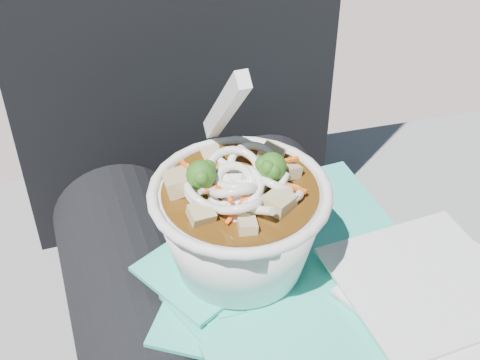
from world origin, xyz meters
name	(u,v)px	position (x,y,z in m)	size (l,w,h in m)	color
lap	(257,356)	(0.00, 0.00, 0.55)	(0.30, 0.48, 0.14)	black
person_body	(225,269)	(0.00, 0.09, 0.57)	(0.34, 0.94, 1.02)	black
plastic_bag	(296,284)	(0.04, 0.01, 0.63)	(0.29, 0.34, 0.01)	#2EC1A7
napkins	(440,292)	(0.14, -0.05, 0.64)	(0.18, 0.18, 0.01)	silver
udon_bowl	(239,217)	(0.00, 0.04, 0.69)	(0.15, 0.16, 0.19)	white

